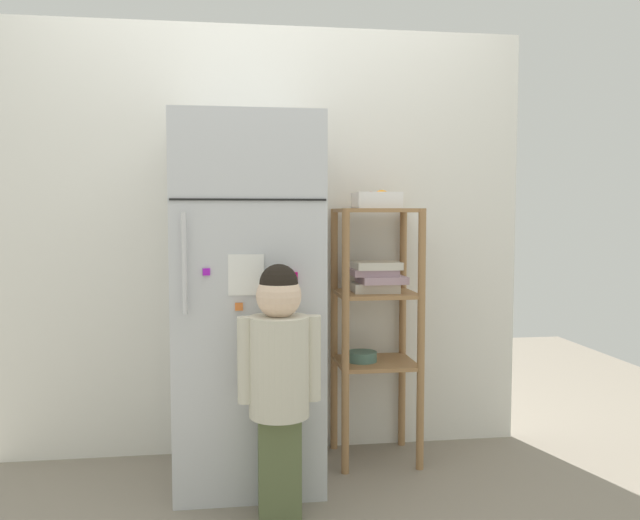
# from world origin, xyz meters

# --- Properties ---
(ground_plane) EXTENTS (6.00, 6.00, 0.00)m
(ground_plane) POSITION_xyz_m (0.00, 0.00, 0.00)
(ground_plane) COLOR gray
(kitchen_wall_back) EXTENTS (2.61, 0.03, 2.12)m
(kitchen_wall_back) POSITION_xyz_m (0.00, 0.36, 1.06)
(kitchen_wall_back) COLOR silver
(kitchen_wall_back) RESTS_ON ground
(refrigerator) EXTENTS (0.63, 0.66, 1.62)m
(refrigerator) POSITION_xyz_m (-0.11, 0.02, 0.81)
(refrigerator) COLOR silver
(refrigerator) RESTS_ON ground
(child_standing) EXTENTS (0.33, 0.24, 1.01)m
(child_standing) POSITION_xyz_m (0.00, -0.41, 0.61)
(child_standing) COLOR #5A6640
(child_standing) RESTS_ON ground
(pantry_shelf_unit) EXTENTS (0.39, 0.36, 1.22)m
(pantry_shelf_unit) POSITION_xyz_m (0.51, 0.15, 0.77)
(pantry_shelf_unit) COLOR #9E7247
(pantry_shelf_unit) RESTS_ON ground
(fruit_bin) EXTENTS (0.21, 0.18, 0.09)m
(fruit_bin) POSITION_xyz_m (0.52, 0.13, 1.26)
(fruit_bin) COLOR white
(fruit_bin) RESTS_ON pantry_shelf_unit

